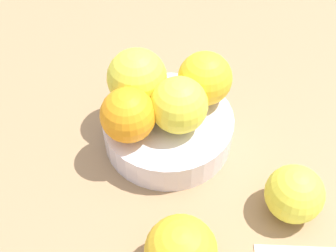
{
  "coord_description": "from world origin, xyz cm",
  "views": [
    {
      "loc": [
        -33.98,
        4.7,
        42.34
      ],
      "look_at": [
        0.0,
        0.0,
        2.38
      ],
      "focal_mm": 45.71,
      "sensor_mm": 36.0,
      "label": 1
    }
  ],
  "objects": [
    {
      "name": "orange_in_bowl_3",
      "position": [
        -1.86,
        4.74,
        7.13
      ],
      "size": [
        6.33,
        6.33,
        6.33
      ],
      "primitive_type": "sphere",
      "color": "orange",
      "rests_on": "fruit_bowl"
    },
    {
      "name": "orange_loose_0",
      "position": [
        -11.95,
        -11.93,
        3.17
      ],
      "size": [
        6.33,
        6.33,
        6.33
      ],
      "primitive_type": "sphere",
      "color": "yellow",
      "rests_on": "ground_plane"
    },
    {
      "name": "fruit_bowl",
      "position": [
        0.0,
        0.0,
        1.88
      ],
      "size": [
        15.97,
        15.97,
        3.97
      ],
      "color": "silver",
      "rests_on": "ground_plane"
    },
    {
      "name": "ground_plane",
      "position": [
        0.0,
        0.0,
        -1.0
      ],
      "size": [
        110.0,
        110.0,
        2.0
      ],
      "primitive_type": "cube",
      "color": "#997551"
    },
    {
      "name": "orange_loose_1",
      "position": [
        -16.85,
        1.09,
        3.56
      ],
      "size": [
        7.12,
        7.12,
        7.12
      ],
      "primitive_type": "sphere",
      "color": "yellow",
      "rests_on": "ground_plane"
    },
    {
      "name": "orange_in_bowl_1",
      "position": [
        3.52,
        3.23,
        7.58
      ],
      "size": [
        7.22,
        7.22,
        7.22
      ],
      "primitive_type": "sphere",
      "color": "yellow",
      "rests_on": "fruit_bowl"
    },
    {
      "name": "orange_in_bowl_0",
      "position": [
        -1.28,
        -1.08,
        7.3
      ],
      "size": [
        6.65,
        6.65,
        6.65
      ],
      "primitive_type": "sphere",
      "color": "yellow",
      "rests_on": "fruit_bowl"
    },
    {
      "name": "orange_in_bowl_2",
      "position": [
        2.66,
        -4.83,
        7.27
      ],
      "size": [
        6.6,
        6.6,
        6.6
      ],
      "primitive_type": "sphere",
      "color": "yellow",
      "rests_on": "fruit_bowl"
    }
  ]
}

